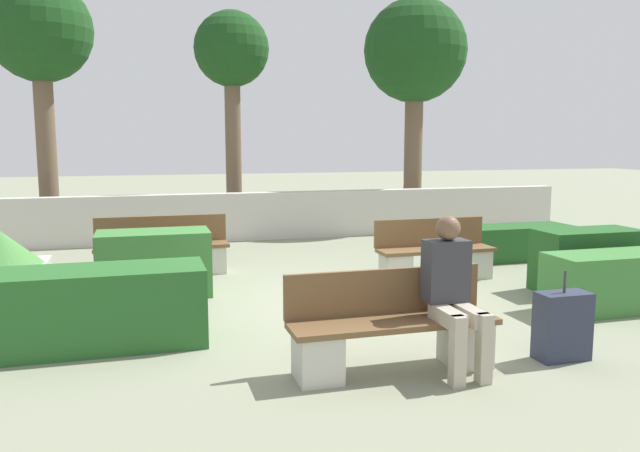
{
  "coord_description": "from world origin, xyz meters",
  "views": [
    {
      "loc": [
        -2.2,
        -7.03,
        1.98
      ],
      "look_at": [
        -0.05,
        0.5,
        0.9
      ],
      "focal_mm": 35.0,
      "sensor_mm": 36.0,
      "label": 1
    }
  ],
  "objects": [
    {
      "name": "perimeter_wall",
      "position": [
        0.0,
        5.25,
        0.47
      ],
      "size": [
        13.46,
        0.3,
        0.94
      ],
      "color": "beige",
      "rests_on": "ground_plane"
    },
    {
      "name": "bench_right_side",
      "position": [
        -1.95,
        2.34,
        0.33
      ],
      "size": [
        1.93,
        0.49,
        0.85
      ],
      "rotation": [
        0.0,
        0.0,
        0.08
      ],
      "color": "brown",
      "rests_on": "ground_plane"
    },
    {
      "name": "ground_plane",
      "position": [
        0.0,
        0.0,
        0.0
      ],
      "size": [
        60.0,
        60.0,
        0.0
      ],
      "primitive_type": "plane",
      "color": "gray"
    },
    {
      "name": "person_seated_man",
      "position": [
        0.31,
        -2.35,
        0.74
      ],
      "size": [
        0.38,
        0.63,
        1.34
      ],
      "color": "#B2A893",
      "rests_on": "ground_plane"
    },
    {
      "name": "hedge_block_mid_right",
      "position": [
        3.16,
        -1.12,
        0.34
      ],
      "size": [
        1.81,
        0.66,
        0.68
      ],
      "color": "#3D7A38",
      "rests_on": "ground_plane"
    },
    {
      "name": "planter_corner_left",
      "position": [
        -3.79,
        0.64,
        0.48
      ],
      "size": [
        0.98,
        0.98,
        0.99
      ],
      "color": "beige",
      "rests_on": "ground_plane"
    },
    {
      "name": "hedge_block_mid_left",
      "position": [
        -2.1,
        1.09,
        0.42
      ],
      "size": [
        1.4,
        0.73,
        0.83
      ],
      "color": "#3D7A38",
      "rests_on": "ground_plane"
    },
    {
      "name": "tree_center_left",
      "position": [
        -0.29,
        6.44,
        3.69
      ],
      "size": [
        1.58,
        1.58,
        4.68
      ],
      "color": "brown",
      "rests_on": "ground_plane"
    },
    {
      "name": "hedge_block_near_left",
      "position": [
        3.75,
        1.98,
        0.28
      ],
      "size": [
        1.96,
        0.75,
        0.56
      ],
      "color": "#235623",
      "rests_on": "ground_plane"
    },
    {
      "name": "hedge_block_far_left",
      "position": [
        -2.68,
        -0.84,
        0.38
      ],
      "size": [
        2.06,
        0.77,
        0.76
      ],
      "color": "#286028",
      "rests_on": "ground_plane"
    },
    {
      "name": "hedge_block_near_right",
      "position": [
        3.42,
        -0.21,
        0.41
      ],
      "size": [
        1.38,
        0.64,
        0.82
      ],
      "color": "#235623",
      "rests_on": "ground_plane"
    },
    {
      "name": "tree_leftmost",
      "position": [
        -4.01,
        6.45,
        3.97
      ],
      "size": [
        2.01,
        2.01,
        5.11
      ],
      "color": "brown",
      "rests_on": "ground_plane"
    },
    {
      "name": "suitcase",
      "position": [
        1.41,
        -2.37,
        0.31
      ],
      "size": [
        0.48,
        0.25,
        0.82
      ],
      "color": "#282D42",
      "rests_on": "ground_plane"
    },
    {
      "name": "bench_front",
      "position": [
        -0.18,
        -2.21,
        0.33
      ],
      "size": [
        1.82,
        0.49,
        0.85
      ],
      "color": "brown",
      "rests_on": "ground_plane"
    },
    {
      "name": "bench_left_side",
      "position": [
        1.79,
        0.96,
        0.32
      ],
      "size": [
        1.7,
        0.48,
        0.85
      ],
      "rotation": [
        0.0,
        0.0,
        0.15
      ],
      "color": "brown",
      "rests_on": "ground_plane"
    },
    {
      "name": "tree_center_right",
      "position": [
        3.83,
        6.28,
        3.88
      ],
      "size": [
        2.32,
        2.32,
        5.15
      ],
      "color": "brown",
      "rests_on": "ground_plane"
    }
  ]
}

